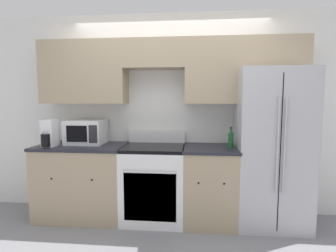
{
  "coord_description": "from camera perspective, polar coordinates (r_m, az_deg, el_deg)",
  "views": [
    {
      "loc": [
        0.3,
        -2.82,
        1.5
      ],
      "look_at": [
        0.0,
        0.31,
        1.18
      ],
      "focal_mm": 28.0,
      "sensor_mm": 36.0,
      "label": 1
    }
  ],
  "objects": [
    {
      "name": "refrigerator",
      "position": [
        3.36,
        21.38,
        -4.43
      ],
      "size": [
        0.81,
        0.75,
        1.84
      ],
      "color": "#B7B7BC",
      "rests_on": "ground_plane"
    },
    {
      "name": "lower_cabinets_left",
      "position": [
        3.58,
        -18.03,
        -11.26
      ],
      "size": [
        1.1,
        0.64,
        0.93
      ],
      "color": "tan",
      "rests_on": "ground_plane"
    },
    {
      "name": "bottle",
      "position": [
        3.16,
        13.5,
        -2.91
      ],
      "size": [
        0.06,
        0.06,
        0.25
      ],
      "color": "#195928",
      "rests_on": "lower_cabinets_right"
    },
    {
      "name": "microwave",
      "position": [
        3.53,
        -17.39,
        -1.24
      ],
      "size": [
        0.47,
        0.38,
        0.31
      ],
      "color": "white",
      "rests_on": "lower_cabinets_left"
    },
    {
      "name": "wall_back",
      "position": [
        3.42,
        0.6,
        6.0
      ],
      "size": [
        8.0,
        0.39,
        2.6
      ],
      "color": "white",
      "rests_on": "ground_plane"
    },
    {
      "name": "lower_cabinets_right",
      "position": [
        3.3,
        8.99,
        -12.47
      ],
      "size": [
        0.64,
        0.64,
        0.93
      ],
      "color": "tan",
      "rests_on": "ground_plane"
    },
    {
      "name": "paper_towel_holder",
      "position": [
        3.48,
        -24.38,
        -1.59
      ],
      "size": [
        0.15,
        0.25,
        0.33
      ],
      "color": "white",
      "rests_on": "lower_cabinets_left"
    },
    {
      "name": "ground_plane",
      "position": [
        3.21,
        -0.56,
        -22.01
      ],
      "size": [
        12.0,
        12.0,
        0.0
      ],
      "primitive_type": "plane",
      "color": "gray"
    },
    {
      "name": "oven_range",
      "position": [
        3.33,
        -3.11,
        -12.18
      ],
      "size": [
        0.75,
        0.65,
        1.09
      ],
      "color": "white",
      "rests_on": "ground_plane"
    }
  ]
}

